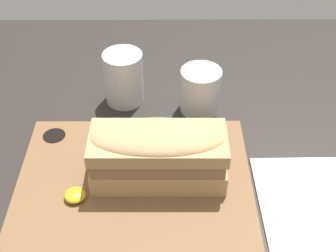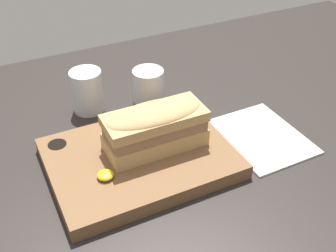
{
  "view_description": "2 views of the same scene",
  "coord_description": "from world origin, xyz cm",
  "px_view_note": "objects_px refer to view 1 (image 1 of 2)",
  "views": [
    {
      "loc": [
        9.52,
        -46.09,
        52.07
      ],
      "look_at": [
        9.78,
        1.91,
        10.87
      ],
      "focal_mm": 50.0,
      "sensor_mm": 36.0,
      "label": 1
    },
    {
      "loc": [
        -15.86,
        -56.21,
        52.59
      ],
      "look_at": [
        10.7,
        -2.14,
        8.94
      ],
      "focal_mm": 45.0,
      "sensor_mm": 36.0,
      "label": 2
    }
  ],
  "objects_px": {
    "serving_board": "(134,184)",
    "wine_glass": "(200,91)",
    "water_glass": "(124,81)",
    "sandwich": "(158,152)",
    "napkin": "(315,207)"
  },
  "relations": [
    {
      "from": "sandwich",
      "to": "water_glass",
      "type": "bearing_deg",
      "value": 106.27
    },
    {
      "from": "serving_board",
      "to": "wine_glass",
      "type": "distance_m",
      "value": 0.21
    },
    {
      "from": "napkin",
      "to": "wine_glass",
      "type": "bearing_deg",
      "value": 123.37
    },
    {
      "from": "serving_board",
      "to": "wine_glass",
      "type": "xyz_separation_m",
      "value": [
        0.1,
        0.19,
        0.02
      ]
    },
    {
      "from": "sandwich",
      "to": "water_glass",
      "type": "distance_m",
      "value": 0.22
    },
    {
      "from": "sandwich",
      "to": "water_glass",
      "type": "height_order",
      "value": "sandwich"
    },
    {
      "from": "water_glass",
      "to": "sandwich",
      "type": "bearing_deg",
      "value": -73.73
    },
    {
      "from": "water_glass",
      "to": "napkin",
      "type": "bearing_deg",
      "value": -41.92
    },
    {
      "from": "sandwich",
      "to": "water_glass",
      "type": "xyz_separation_m",
      "value": [
        -0.06,
        0.21,
        -0.03
      ]
    },
    {
      "from": "serving_board",
      "to": "sandwich",
      "type": "distance_m",
      "value": 0.07
    },
    {
      "from": "water_glass",
      "to": "napkin",
      "type": "distance_m",
      "value": 0.37
    },
    {
      "from": "wine_glass",
      "to": "napkin",
      "type": "distance_m",
      "value": 0.27
    },
    {
      "from": "serving_board",
      "to": "napkin",
      "type": "height_order",
      "value": "serving_board"
    },
    {
      "from": "napkin",
      "to": "serving_board",
      "type": "bearing_deg",
      "value": 172.31
    },
    {
      "from": "serving_board",
      "to": "wine_glass",
      "type": "bearing_deg",
      "value": 61.31
    }
  ]
}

